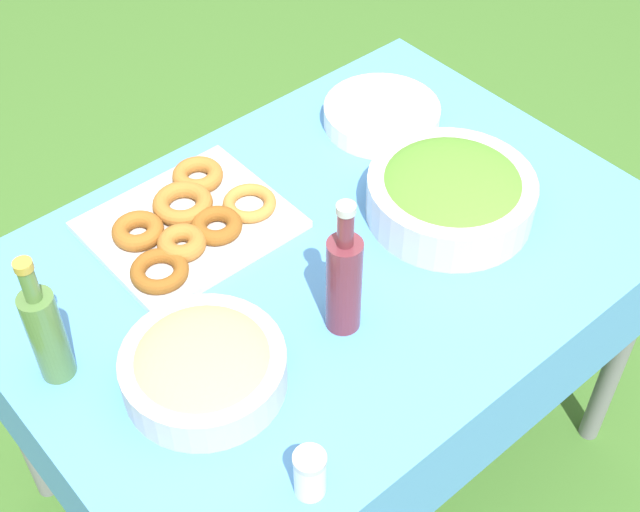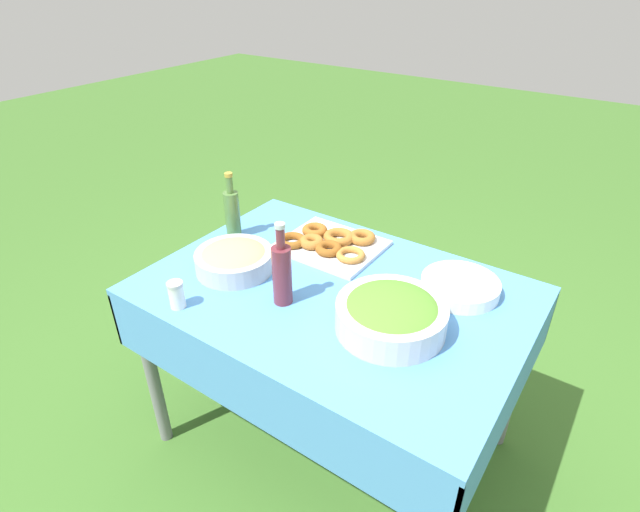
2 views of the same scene
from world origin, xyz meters
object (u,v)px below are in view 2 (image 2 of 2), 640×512
object	(u,v)px
pasta_bowl	(234,259)
donut_platter	(330,243)
salad_bowl	(391,314)
wine_bottle	(282,272)
olive_oil_bottle	(232,212)
plate_stack	(460,286)

from	to	relation	value
pasta_bowl	donut_platter	xyz separation A→B (m)	(0.20, 0.33, -0.02)
salad_bowl	donut_platter	distance (m)	0.53
salad_bowl	wine_bottle	distance (m)	0.37
pasta_bowl	olive_oil_bottle	size ratio (longest dim) A/B	1.03
pasta_bowl	olive_oil_bottle	distance (m)	0.27
pasta_bowl	donut_platter	bearing A→B (deg)	59.15
salad_bowl	wine_bottle	size ratio (longest dim) A/B	1.17
salad_bowl	donut_platter	world-z (taller)	salad_bowl
salad_bowl	plate_stack	bearing A→B (deg)	71.50
donut_platter	plate_stack	bearing A→B (deg)	0.05
pasta_bowl	wine_bottle	bearing A→B (deg)	-11.45
plate_stack	olive_oil_bottle	size ratio (longest dim) A/B	0.96
wine_bottle	plate_stack	bearing A→B (deg)	39.76
pasta_bowl	olive_oil_bottle	world-z (taller)	olive_oil_bottle
pasta_bowl	donut_platter	world-z (taller)	pasta_bowl
pasta_bowl	wine_bottle	distance (m)	0.28
plate_stack	wine_bottle	bearing A→B (deg)	-140.24
plate_stack	pasta_bowl	bearing A→B (deg)	-155.67
salad_bowl	olive_oil_bottle	bearing A→B (deg)	168.41
plate_stack	donut_platter	bearing A→B (deg)	-179.95
wine_bottle	olive_oil_bottle	bearing A→B (deg)	151.60
olive_oil_bottle	wine_bottle	bearing A→B (deg)	-28.40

